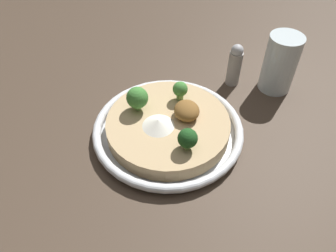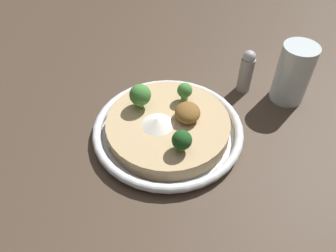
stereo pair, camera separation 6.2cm
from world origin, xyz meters
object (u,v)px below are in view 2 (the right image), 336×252
(broccoli_back_left, at_px, (185,91))
(pepper_shaker, at_px, (246,71))
(risotto_bowl, at_px, (168,128))
(broccoli_right, at_px, (182,140))
(drinking_glass, at_px, (293,74))
(broccoli_front, at_px, (140,95))

(broccoli_back_left, bearing_deg, pepper_shaker, 119.93)
(risotto_bowl, distance_m, pepper_shaker, 0.22)
(broccoli_right, distance_m, broccoli_back_left, 0.13)
(broccoli_back_left, xyz_separation_m, drinking_glass, (-0.05, 0.22, 0.00))
(drinking_glass, bearing_deg, broccoli_back_left, -77.63)
(broccoli_back_left, relative_size, pepper_shaker, 0.40)
(risotto_bowl, relative_size, drinking_glass, 2.26)
(drinking_glass, xyz_separation_m, pepper_shaker, (-0.03, -0.09, -0.01))
(risotto_bowl, relative_size, broccoli_front, 5.77)
(broccoli_right, distance_m, drinking_glass, 0.29)
(risotto_bowl, bearing_deg, broccoli_back_left, 149.75)
(broccoli_right, xyz_separation_m, pepper_shaker, (-0.21, 0.15, -0.01))
(broccoli_back_left, distance_m, drinking_glass, 0.23)
(broccoli_right, bearing_deg, pepper_shaker, 144.43)
(broccoli_front, distance_m, pepper_shaker, 0.24)
(drinking_glass, bearing_deg, risotto_bowl, -67.63)
(broccoli_right, height_order, drinking_glass, drinking_glass)
(risotto_bowl, relative_size, broccoli_right, 6.92)
(broccoli_right, relative_size, broccoli_back_left, 1.04)
(risotto_bowl, bearing_deg, drinking_glass, 112.37)
(broccoli_front, relative_size, drinking_glass, 0.39)
(broccoli_back_left, relative_size, drinking_glass, 0.31)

